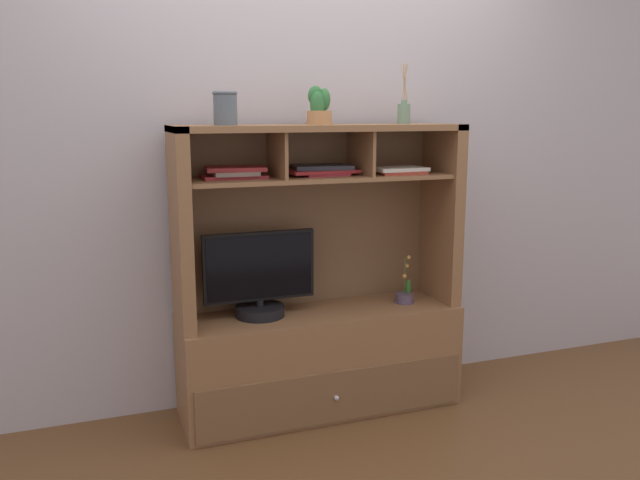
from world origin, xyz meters
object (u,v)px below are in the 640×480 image
object	(u,v)px
magazine_stack_left	(234,173)
potted_succulent	(319,109)
tv_monitor	(260,281)
potted_orchid	(405,296)
magazine_stack_centre	(321,170)
magazine_stack_right	(398,170)
ceramic_vase	(225,108)
media_console	(319,325)
diffuser_bottle	(404,113)

from	to	relation	value
magazine_stack_left	potted_succulent	world-z (taller)	potted_succulent
tv_monitor	potted_orchid	bearing A→B (deg)	-2.69
magazine_stack_centre	magazine_stack_right	bearing A→B (deg)	-11.74
tv_monitor	ceramic_vase	world-z (taller)	ceramic_vase
media_console	magazine_stack_right	size ratio (longest dim) A/B	5.32
potted_orchid	ceramic_vase	xyz separation A→B (m)	(-0.92, -0.00, 0.96)
ceramic_vase	magazine_stack_left	bearing A→B (deg)	51.38
magazine_stack_left	potted_succulent	bearing A→B (deg)	-3.42
potted_orchid	diffuser_bottle	distance (m)	0.94
potted_succulent	ceramic_vase	world-z (taller)	potted_succulent
media_console	diffuser_bottle	world-z (taller)	diffuser_bottle
potted_orchid	ceramic_vase	bearing A→B (deg)	-179.80
media_console	magazine_stack_centre	xyz separation A→B (m)	(0.03, 0.05, 0.78)
magazine_stack_centre	magazine_stack_right	size ratio (longest dim) A/B	1.32
tv_monitor	potted_orchid	xyz separation A→B (m)	(0.77, -0.04, -0.14)
ceramic_vase	magazine_stack_centre	bearing A→B (deg)	9.16
media_console	ceramic_vase	xyz separation A→B (m)	(-0.46, -0.03, 1.07)
media_console	potted_orchid	distance (m)	0.48
media_console	magazine_stack_left	xyz separation A→B (m)	(-0.41, 0.03, 0.78)
diffuser_bottle	potted_succulent	distance (m)	0.46
magazine_stack_right	magazine_stack_left	bearing A→B (deg)	175.81
magazine_stack_right	potted_succulent	bearing A→B (deg)	175.04
potted_orchid	diffuser_bottle	world-z (taller)	diffuser_bottle
magazine_stack_centre	diffuser_bottle	xyz separation A→B (m)	(0.43, -0.03, 0.28)
magazine_stack_left	tv_monitor	bearing A→B (deg)	-10.26
media_console	magazine_stack_centre	bearing A→B (deg)	62.03
tv_monitor	magazine_stack_right	world-z (taller)	magazine_stack_right
diffuser_bottle	magazine_stack_centre	bearing A→B (deg)	176.39
magazine_stack_right	potted_succulent	world-z (taller)	potted_succulent
tv_monitor	magazine_stack_right	bearing A→B (deg)	-3.28
media_console	magazine_stack_centre	world-z (taller)	media_console
magazine_stack_left	ceramic_vase	world-z (taller)	ceramic_vase
tv_monitor	magazine_stack_centre	xyz separation A→B (m)	(0.33, 0.04, 0.52)
diffuser_bottle	ceramic_vase	world-z (taller)	diffuser_bottle
diffuser_bottle	potted_succulent	world-z (taller)	diffuser_bottle
tv_monitor	magazine_stack_left	world-z (taller)	magazine_stack_left
potted_orchid	potted_succulent	xyz separation A→B (m)	(-0.46, 0.03, 0.96)
potted_orchid	diffuser_bottle	bearing A→B (deg)	97.93
magazine_stack_right	diffuser_bottle	world-z (taller)	diffuser_bottle
potted_succulent	ceramic_vase	xyz separation A→B (m)	(-0.46, -0.03, 0.00)
tv_monitor	magazine_stack_left	bearing A→B (deg)	169.74
tv_monitor	potted_orchid	distance (m)	0.78
magazine_stack_left	diffuser_bottle	bearing A→B (deg)	-0.51
magazine_stack_left	magazine_stack_right	bearing A→B (deg)	-4.19
media_console	potted_orchid	bearing A→B (deg)	-3.39
magazine_stack_left	magazine_stack_right	size ratio (longest dim) A/B	1.11
magazine_stack_right	ceramic_vase	xyz separation A→B (m)	(-0.86, 0.00, 0.30)
magazine_stack_centre	diffuser_bottle	world-z (taller)	diffuser_bottle
magazine_stack_left	ceramic_vase	xyz separation A→B (m)	(-0.05, -0.06, 0.29)
diffuser_bottle	magazine_stack_left	bearing A→B (deg)	179.49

